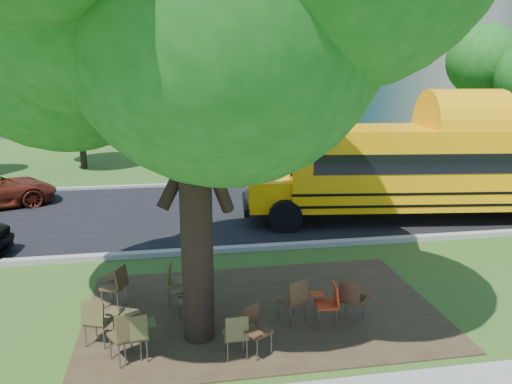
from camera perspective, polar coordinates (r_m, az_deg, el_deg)
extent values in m
plane|color=#2C561A|center=(10.73, -5.19, -12.59)|extent=(160.00, 160.00, 0.00)
cube|color=#382819|center=(10.39, 0.69, -13.36)|extent=(7.00, 4.50, 0.03)
cube|color=black|center=(17.27, -7.11, -2.29)|extent=(80.00, 8.00, 0.04)
cube|color=gray|center=(13.46, -6.26, -6.71)|extent=(80.00, 0.25, 0.14)
cube|color=gray|center=(21.23, -7.66, 0.84)|extent=(80.00, 0.25, 0.14)
cylinder|color=black|center=(26.13, -19.31, 6.34)|extent=(0.32, 0.32, 3.50)
sphere|color=#135514|center=(25.97, -19.75, 11.74)|extent=(4.80, 4.80, 4.80)
cylinder|color=black|center=(25.29, 10.48, 7.45)|extent=(0.38, 0.38, 4.20)
sphere|color=#135514|center=(25.15, 10.77, 14.12)|extent=(5.60, 5.60, 5.60)
cylinder|color=black|center=(28.25, 26.69, 6.25)|extent=(0.34, 0.34, 3.60)
sphere|color=#135514|center=(28.10, 27.25, 11.40)|extent=(5.00, 5.00, 5.00)
cylinder|color=black|center=(8.65, -6.84, -3.43)|extent=(0.56, 0.56, 4.42)
sphere|color=#135514|center=(8.31, -7.51, 18.80)|extent=(7.20, 7.20, 7.20)
cube|color=#FFA808|center=(17.38, 22.14, 2.86)|extent=(11.27, 3.81, 2.46)
cube|color=black|center=(17.46, 23.12, 3.74)|extent=(10.68, 3.78, 0.60)
cube|color=#FFA808|center=(15.96, 1.39, 0.13)|extent=(1.56, 2.35, 0.95)
cube|color=black|center=(17.49, 21.95, 0.84)|extent=(11.30, 3.84, 0.08)
cube|color=black|center=(17.57, 21.85, -0.34)|extent=(11.30, 3.84, 0.08)
cylinder|color=black|center=(14.92, 3.40, -2.85)|extent=(1.03, 0.42, 1.00)
cylinder|color=black|center=(17.33, 2.50, -0.49)|extent=(1.03, 0.42, 1.00)
cube|color=#43411D|center=(8.86, -13.70, -15.61)|extent=(0.48, 0.47, 0.05)
cube|color=#43411D|center=(8.59, -13.69, -14.89)|extent=(0.42, 0.15, 0.41)
cube|color=#43411D|center=(8.94, -12.20, -14.34)|extent=(0.26, 0.32, 0.03)
cylinder|color=slate|center=(9.12, -14.84, -16.45)|extent=(0.02, 0.02, 0.46)
cylinder|color=slate|center=(8.83, -12.34, -17.36)|extent=(0.02, 0.02, 0.46)
cube|color=#4D4521|center=(9.47, -17.52, -13.83)|extent=(0.56, 0.54, 0.05)
cube|color=#4D4521|center=(9.23, -18.19, -13.07)|extent=(0.42, 0.24, 0.41)
cube|color=#4D4521|center=(9.41, -15.78, -13.03)|extent=(0.32, 0.35, 0.03)
cylinder|color=slate|center=(9.79, -17.83, -14.44)|extent=(0.02, 0.02, 0.46)
cylinder|color=slate|center=(9.36, -16.98, -15.73)|extent=(0.02, 0.02, 0.46)
cube|color=#42381C|center=(8.84, -14.79, -15.53)|extent=(0.61, 0.60, 0.05)
cube|color=#42381C|center=(8.57, -14.34, -14.68)|extent=(0.43, 0.30, 0.44)
cube|color=#42381C|center=(9.00, -13.68, -14.00)|extent=(0.35, 0.38, 0.03)
cylinder|color=slate|center=(9.06, -16.29, -16.68)|extent=(0.03, 0.03, 0.49)
cylinder|color=slate|center=(8.88, -13.04, -17.12)|extent=(0.03, 0.03, 0.49)
cube|color=#4A4320|center=(9.86, -7.00, -12.41)|extent=(0.42, 0.40, 0.05)
cube|color=#4A4320|center=(9.92, -7.17, -10.93)|extent=(0.38, 0.12, 0.37)
cube|color=#4A4320|center=(9.67, -8.26, -12.26)|extent=(0.22, 0.28, 0.03)
cylinder|color=slate|center=(9.83, -5.90, -13.83)|extent=(0.02, 0.02, 0.42)
cylinder|color=slate|center=(10.08, -8.01, -13.17)|extent=(0.02, 0.02, 0.42)
cube|color=brown|center=(8.71, -2.34, -15.99)|extent=(0.41, 0.39, 0.05)
cube|color=brown|center=(8.46, -2.17, -15.32)|extent=(0.38, 0.10, 0.38)
cube|color=brown|center=(8.80, -0.96, -14.79)|extent=(0.22, 0.27, 0.03)
cylinder|color=slate|center=(8.94, -3.56, -16.76)|extent=(0.02, 0.02, 0.43)
cylinder|color=slate|center=(8.70, -1.05, -17.65)|extent=(0.02, 0.02, 0.43)
cube|color=#4A2C1A|center=(8.76, 0.15, -15.61)|extent=(0.57, 0.57, 0.05)
cube|color=#4A2C1A|center=(8.77, -0.71, -13.94)|extent=(0.38, 0.31, 0.40)
cube|color=#4A2C1A|center=(8.47, -0.37, -15.79)|extent=(0.34, 0.36, 0.03)
cylinder|color=slate|center=(8.88, 1.77, -16.88)|extent=(0.02, 0.02, 0.45)
cylinder|color=slate|center=(8.88, -1.48, -16.87)|extent=(0.02, 0.02, 0.45)
cube|color=#B42D13|center=(9.73, 8.03, -12.64)|extent=(0.45, 0.46, 0.05)
cube|color=#B42D13|center=(9.67, 9.14, -11.43)|extent=(0.14, 0.40, 0.40)
cube|color=#B42D13|center=(9.87, 7.00, -11.45)|extent=(0.30, 0.25, 0.03)
cylinder|color=slate|center=(9.66, 7.16, -14.31)|extent=(0.02, 0.02, 0.45)
cylinder|color=slate|center=(10.01, 8.79, -13.31)|extent=(0.02, 0.02, 0.45)
cube|color=#462819|center=(9.99, 10.92, -11.92)|extent=(0.60, 0.59, 0.05)
cube|color=#462819|center=(9.73, 10.62, -11.14)|extent=(0.38, 0.34, 0.42)
cube|color=#462819|center=(10.00, 12.59, -11.20)|extent=(0.36, 0.37, 0.03)
cylinder|color=slate|center=(10.29, 10.22, -12.54)|extent=(0.02, 0.02, 0.47)
cylinder|color=slate|center=(9.89, 11.52, -13.72)|extent=(0.02, 0.02, 0.47)
cube|color=#50371C|center=(10.74, -15.95, -10.33)|extent=(0.56, 0.57, 0.05)
cube|color=#50371C|center=(10.55, -15.15, -9.35)|extent=(0.27, 0.42, 0.42)
cube|color=#50371C|center=(10.95, -15.97, -9.13)|extent=(0.36, 0.33, 0.03)
cylinder|color=slate|center=(10.78, -17.18, -11.67)|extent=(0.02, 0.02, 0.47)
cylinder|color=slate|center=(10.88, -14.57, -11.25)|extent=(0.02, 0.02, 0.47)
cube|color=#453C1E|center=(9.90, -7.40, -12.08)|extent=(0.56, 0.56, 0.05)
cube|color=#453C1E|center=(9.89, -6.51, -10.66)|extent=(0.27, 0.40, 0.41)
cube|color=#453C1E|center=(9.98, -8.85, -11.13)|extent=(0.35, 0.33, 0.03)
cylinder|color=slate|center=(9.79, -7.74, -13.88)|extent=(0.02, 0.02, 0.46)
cylinder|color=slate|center=(10.21, -7.00, -12.65)|extent=(0.02, 0.02, 0.46)
cube|color=brown|center=(10.61, -8.83, -10.18)|extent=(0.48, 0.50, 0.05)
cube|color=brown|center=(10.55, -9.92, -9.00)|extent=(0.16, 0.43, 0.43)
cube|color=brown|center=(10.31, -8.20, -10.11)|extent=(0.33, 0.27, 0.03)
cylinder|color=slate|center=(10.85, -7.71, -10.96)|extent=(0.03, 0.03, 0.48)
cylinder|color=slate|center=(10.57, -9.89, -11.74)|extent=(0.03, 0.03, 0.48)
cube|color=#4D301B|center=(9.76, 4.15, -12.20)|extent=(0.59, 0.58, 0.05)
cube|color=#4D301B|center=(9.53, 4.90, -11.33)|extent=(0.43, 0.27, 0.43)
cube|color=#4D301B|center=(9.96, 4.82, -10.84)|extent=(0.34, 0.37, 0.03)
cylinder|color=slate|center=(9.90, 2.60, -13.35)|extent=(0.03, 0.03, 0.48)
cylinder|color=slate|center=(9.85, 5.66, -13.56)|extent=(0.03, 0.03, 0.48)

